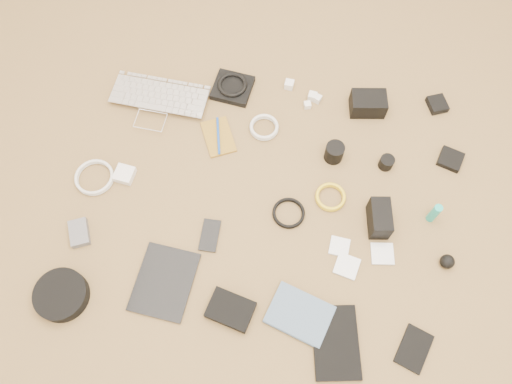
# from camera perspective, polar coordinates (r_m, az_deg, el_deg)

# --- Properties ---
(laptop) EXTENTS (0.40, 0.29, 0.03)m
(laptop) POSITION_cam_1_polar(r_m,az_deg,el_deg) (2.00, -11.34, 9.46)
(laptop) COLOR silver
(laptop) RESTS_ON ground
(headphone_pouch) EXTENTS (0.17, 0.16, 0.03)m
(headphone_pouch) POSITION_cam_1_polar(r_m,az_deg,el_deg) (2.02, -2.70, 11.80)
(headphone_pouch) COLOR black
(headphone_pouch) RESTS_ON ground
(headphones) EXTENTS (0.13, 0.13, 0.01)m
(headphones) POSITION_cam_1_polar(r_m,az_deg,el_deg) (2.01, -2.73, 12.14)
(headphones) COLOR black
(headphones) RESTS_ON headphone_pouch
(charger_a) EXTENTS (0.04, 0.04, 0.03)m
(charger_a) POSITION_cam_1_polar(r_m,az_deg,el_deg) (2.03, 3.82, 12.15)
(charger_a) COLOR silver
(charger_a) RESTS_ON ground
(charger_b) EXTENTS (0.04, 0.04, 0.03)m
(charger_b) POSITION_cam_1_polar(r_m,az_deg,el_deg) (2.01, 6.47, 10.81)
(charger_b) COLOR silver
(charger_b) RESTS_ON ground
(charger_c) EXTENTS (0.04, 0.04, 0.03)m
(charger_c) POSITION_cam_1_polar(r_m,az_deg,el_deg) (2.01, 7.01, 10.55)
(charger_c) COLOR silver
(charger_c) RESTS_ON ground
(charger_d) EXTENTS (0.03, 0.03, 0.02)m
(charger_d) POSITION_cam_1_polar(r_m,az_deg,el_deg) (1.99, 5.89, 9.86)
(charger_d) COLOR silver
(charger_d) RESTS_ON ground
(dslr_camera) EXTENTS (0.14, 0.11, 0.08)m
(dslr_camera) POSITION_cam_1_polar(r_m,az_deg,el_deg) (2.00, 12.68, 9.83)
(dslr_camera) COLOR black
(dslr_camera) RESTS_ON ground
(lens_pouch) EXTENTS (0.09, 0.09, 0.03)m
(lens_pouch) POSITION_cam_1_polar(r_m,az_deg,el_deg) (2.10, 20.00, 9.40)
(lens_pouch) COLOR black
(lens_pouch) RESTS_ON ground
(notebook_olive) EXTENTS (0.16, 0.19, 0.01)m
(notebook_olive) POSITION_cam_1_polar(r_m,az_deg,el_deg) (1.91, -4.32, 6.31)
(notebook_olive) COLOR olive
(notebook_olive) RESTS_ON ground
(pen_blue) EXTENTS (0.04, 0.16, 0.01)m
(pen_blue) POSITION_cam_1_polar(r_m,az_deg,el_deg) (1.91, -4.33, 6.45)
(pen_blue) COLOR #1543AB
(pen_blue) RESTS_ON notebook_olive
(cable_white_a) EXTENTS (0.14, 0.14, 0.01)m
(cable_white_a) POSITION_cam_1_polar(r_m,az_deg,el_deg) (1.93, 0.93, 7.30)
(cable_white_a) COLOR silver
(cable_white_a) RESTS_ON ground
(lens_a) EXTENTS (0.09, 0.09, 0.07)m
(lens_a) POSITION_cam_1_polar(r_m,az_deg,el_deg) (1.86, 8.93, 4.50)
(lens_a) COLOR black
(lens_a) RESTS_ON ground
(lens_b) EXTENTS (0.07, 0.07, 0.05)m
(lens_b) POSITION_cam_1_polar(r_m,az_deg,el_deg) (1.89, 14.68, 3.28)
(lens_b) COLOR black
(lens_b) RESTS_ON ground
(card_reader) EXTENTS (0.11, 0.11, 0.02)m
(card_reader) POSITION_cam_1_polar(r_m,az_deg,el_deg) (1.99, 21.35, 3.51)
(card_reader) COLOR black
(card_reader) RESTS_ON ground
(power_brick) EXTENTS (0.08, 0.08, 0.03)m
(power_brick) POSITION_cam_1_polar(r_m,az_deg,el_deg) (1.88, -14.80, 1.97)
(power_brick) COLOR silver
(power_brick) RESTS_ON ground
(cable_white_b) EXTENTS (0.16, 0.16, 0.01)m
(cable_white_b) POSITION_cam_1_polar(r_m,az_deg,el_deg) (1.92, -17.93, 1.52)
(cable_white_b) COLOR silver
(cable_white_b) RESTS_ON ground
(cable_black) EXTENTS (0.15, 0.15, 0.01)m
(cable_black) POSITION_cam_1_polar(r_m,az_deg,el_deg) (1.77, 3.74, -2.48)
(cable_black) COLOR black
(cable_black) RESTS_ON ground
(cable_yellow) EXTENTS (0.14, 0.14, 0.01)m
(cable_yellow) POSITION_cam_1_polar(r_m,az_deg,el_deg) (1.81, 8.48, -0.64)
(cable_yellow) COLOR gold
(cable_yellow) RESTS_ON ground
(flash) EXTENTS (0.08, 0.13, 0.09)m
(flash) POSITION_cam_1_polar(r_m,az_deg,el_deg) (1.77, 13.93, -2.94)
(flash) COLOR black
(flash) RESTS_ON ground
(lens_cleaner) EXTENTS (0.03, 0.03, 0.10)m
(lens_cleaner) POSITION_cam_1_polar(r_m,az_deg,el_deg) (1.83, 19.69, -2.29)
(lens_cleaner) COLOR teal
(lens_cleaner) RESTS_ON ground
(battery_charger) EXTENTS (0.09, 0.11, 0.03)m
(battery_charger) POSITION_cam_1_polar(r_m,az_deg,el_deg) (1.84, -19.55, -4.42)
(battery_charger) COLOR #55555A
(battery_charger) RESTS_ON ground
(tablet) EXTENTS (0.21, 0.26, 0.01)m
(tablet) POSITION_cam_1_polar(r_m,az_deg,el_deg) (1.72, -10.42, -10.06)
(tablet) COLOR black
(tablet) RESTS_ON ground
(phone) EXTENTS (0.06, 0.12, 0.01)m
(phone) POSITION_cam_1_polar(r_m,az_deg,el_deg) (1.75, -5.30, -4.96)
(phone) COLOR black
(phone) RESTS_ON ground
(filter_case_left) EXTENTS (0.07, 0.07, 0.01)m
(filter_case_left) POSITION_cam_1_polar(r_m,az_deg,el_deg) (1.75, 9.51, -6.18)
(filter_case_left) COLOR silver
(filter_case_left) RESTS_ON ground
(filter_case_mid) EXTENTS (0.09, 0.09, 0.01)m
(filter_case_mid) POSITION_cam_1_polar(r_m,az_deg,el_deg) (1.73, 10.33, -8.34)
(filter_case_mid) COLOR silver
(filter_case_mid) RESTS_ON ground
(filter_case_right) EXTENTS (0.08, 0.08, 0.01)m
(filter_case_right) POSITION_cam_1_polar(r_m,az_deg,el_deg) (1.77, 14.23, -6.87)
(filter_case_right) COLOR silver
(filter_case_right) RESTS_ON ground
(air_blower) EXTENTS (0.05, 0.05, 0.05)m
(air_blower) POSITION_cam_1_polar(r_m,az_deg,el_deg) (1.81, 21.02, -7.43)
(air_blower) COLOR black
(air_blower) RESTS_ON ground
(headphone_case) EXTENTS (0.21, 0.21, 0.05)m
(headphone_case) POSITION_cam_1_polar(r_m,az_deg,el_deg) (1.78, -21.35, -10.91)
(headphone_case) COLOR black
(headphone_case) RESTS_ON ground
(drive_case) EXTENTS (0.17, 0.14, 0.04)m
(drive_case) POSITION_cam_1_polar(r_m,az_deg,el_deg) (1.66, -2.93, -13.29)
(drive_case) COLOR black
(drive_case) RESTS_ON ground
(paperback) EXTENTS (0.23, 0.20, 0.02)m
(paperback) POSITION_cam_1_polar(r_m,az_deg,el_deg) (1.66, 3.93, -16.06)
(paperback) COLOR #455B75
(paperback) RESTS_ON ground
(notebook_black_a) EXTENTS (0.18, 0.25, 0.02)m
(notebook_black_a) POSITION_cam_1_polar(r_m,az_deg,el_deg) (1.67, 9.11, -16.60)
(notebook_black_a) COLOR black
(notebook_black_a) RESTS_ON ground
(notebook_black_b) EXTENTS (0.13, 0.16, 0.01)m
(notebook_black_b) POSITION_cam_1_polar(r_m,az_deg,el_deg) (1.73, 17.60, -16.71)
(notebook_black_b) COLOR black
(notebook_black_b) RESTS_ON ground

